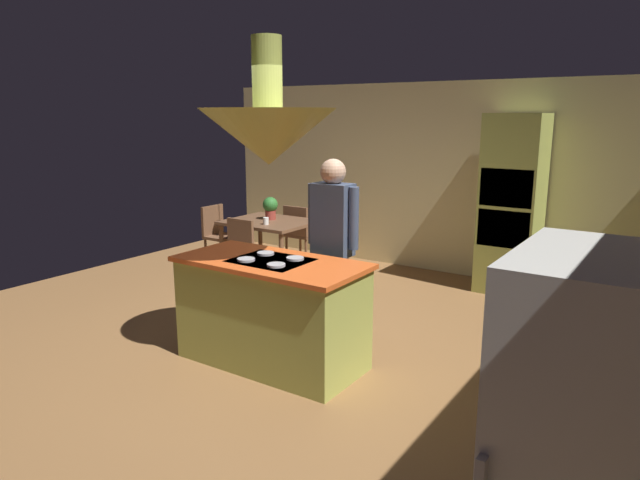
% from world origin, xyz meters
% --- Properties ---
extents(ground, '(8.16, 8.16, 0.00)m').
position_xyz_m(ground, '(0.00, 0.00, 0.00)').
color(ground, olive).
extents(wall_back, '(6.80, 0.10, 2.55)m').
position_xyz_m(wall_back, '(0.00, 3.45, 1.27)').
color(wall_back, beige).
rests_on(wall_back, ground).
extents(kitchen_island, '(1.64, 0.80, 0.94)m').
position_xyz_m(kitchen_island, '(0.00, -0.20, 0.47)').
color(kitchen_island, '#A0A84C').
rests_on(kitchen_island, ground).
extents(oven_tower, '(0.66, 0.62, 2.14)m').
position_xyz_m(oven_tower, '(1.10, 3.04, 1.07)').
color(oven_tower, '#A0A84C').
rests_on(oven_tower, ground).
extents(dining_table, '(1.11, 0.91, 0.76)m').
position_xyz_m(dining_table, '(-1.70, 1.90, 0.66)').
color(dining_table, brown).
rests_on(dining_table, ground).
extents(person_at_island, '(0.53, 0.23, 1.74)m').
position_xyz_m(person_at_island, '(0.19, 0.47, 1.01)').
color(person_at_island, tan).
rests_on(person_at_island, ground).
extents(range_hood, '(1.10, 1.10, 1.00)m').
position_xyz_m(range_hood, '(0.00, -0.20, 1.98)').
color(range_hood, '#A0A84C').
extents(pendant_light_over_table, '(0.32, 0.32, 0.82)m').
position_xyz_m(pendant_light_over_table, '(-1.70, 1.90, 1.86)').
color(pendant_light_over_table, '#E0B266').
extents(chair_facing_island, '(0.40, 0.40, 0.87)m').
position_xyz_m(chair_facing_island, '(-1.70, 1.22, 0.50)').
color(chair_facing_island, brown).
rests_on(chair_facing_island, ground).
extents(chair_by_back_wall, '(0.40, 0.40, 0.87)m').
position_xyz_m(chair_by_back_wall, '(-1.70, 2.58, 0.50)').
color(chair_by_back_wall, brown).
rests_on(chair_by_back_wall, ground).
extents(chair_at_corner, '(0.40, 0.40, 0.87)m').
position_xyz_m(chair_at_corner, '(-2.63, 1.90, 0.50)').
color(chair_at_corner, brown).
rests_on(chair_at_corner, ground).
extents(potted_plant_on_table, '(0.20, 0.20, 0.30)m').
position_xyz_m(potted_plant_on_table, '(-1.75, 1.99, 0.93)').
color(potted_plant_on_table, '#99382D').
rests_on(potted_plant_on_table, dining_table).
extents(cup_on_table, '(0.07, 0.07, 0.09)m').
position_xyz_m(cup_on_table, '(-1.57, 1.67, 0.81)').
color(cup_on_table, white).
rests_on(cup_on_table, dining_table).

